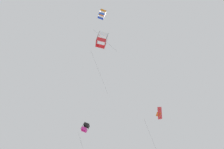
# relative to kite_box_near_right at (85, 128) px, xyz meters

# --- Properties ---
(kite_box_near_right) EXTENTS (1.94, 1.55, 5.47)m
(kite_box_near_right) POSITION_rel_kite_box_near_right_xyz_m (0.00, 0.00, 0.00)
(kite_box_near_right) COLOR black
(kite_box_upper_right) EXTENTS (3.22, 2.92, 10.30)m
(kite_box_upper_right) POSITION_rel_kite_box_near_right_xyz_m (-8.01, 5.17, 9.62)
(kite_box_upper_right) COLOR white
(kite_delta_highest) EXTENTS (2.74, 2.98, 8.26)m
(kite_delta_highest) POSITION_rel_kite_box_near_right_xyz_m (-10.02, -5.41, 0.87)
(kite_delta_highest) COLOR red
(kite_box_low_drifter) EXTENTS (3.29, 3.03, 7.05)m
(kite_box_low_drifter) POSITION_rel_kite_box_near_right_xyz_m (-10.58, 7.92, 10.87)
(kite_box_low_drifter) COLOR orange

